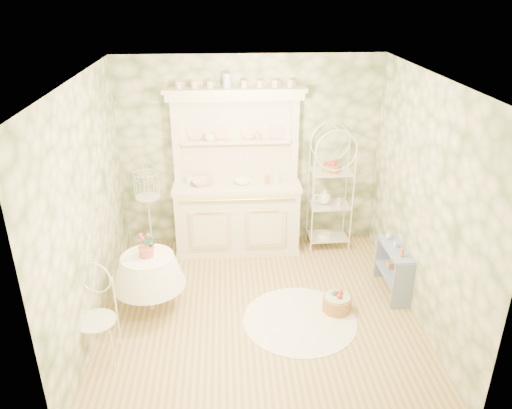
{
  "coord_description": "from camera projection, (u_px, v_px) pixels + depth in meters",
  "views": [
    {
      "loc": [
        -0.34,
        -4.83,
        3.56
      ],
      "look_at": [
        0.0,
        0.5,
        1.15
      ],
      "focal_mm": 35.0,
      "sensor_mm": 36.0,
      "label": 1
    }
  ],
  "objects": [
    {
      "name": "cup_left",
      "position": [
        209.0,
        139.0,
        6.71
      ],
      "size": [
        0.16,
        0.16,
        0.11
      ],
      "primitive_type": "imported",
      "rotation": [
        0.0,
        0.0,
        -0.22
      ],
      "color": "white",
      "rests_on": "kitchen_dresser"
    },
    {
      "name": "bowl_floral",
      "position": [
        202.0,
        184.0,
        6.8
      ],
      "size": [
        0.36,
        0.36,
        0.07
      ],
      "primitive_type": "imported",
      "rotation": [
        0.0,
        0.0,
        0.25
      ],
      "color": "white",
      "rests_on": "kitchen_dresser"
    },
    {
      "name": "wall_back",
      "position": [
        250.0,
        153.0,
        6.96
      ],
      "size": [
        3.6,
        3.6,
        0.0
      ],
      "primitive_type": "plane",
      "color": "beige",
      "rests_on": "floor"
    },
    {
      "name": "bottle_glass",
      "position": [
        388.0,
        236.0,
        6.21
      ],
      "size": [
        0.09,
        0.09,
        0.1
      ],
      "primitive_type": "imported",
      "rotation": [
        0.0,
        0.0,
        0.18
      ],
      "color": "silver",
      "rests_on": "side_shelf"
    },
    {
      "name": "floor_basket",
      "position": [
        337.0,
        304.0,
        5.85
      ],
      "size": [
        0.36,
        0.36,
        0.19
      ],
      "primitive_type": "cylinder",
      "rotation": [
        0.0,
        0.0,
        0.29
      ],
      "color": "#B07741",
      "rests_on": "floor"
    },
    {
      "name": "ceiling",
      "position": [
        259.0,
        78.0,
        4.77
      ],
      "size": [
        3.6,
        3.6,
        0.0
      ],
      "primitive_type": "plane",
      "color": "white",
      "rests_on": "floor"
    },
    {
      "name": "side_shelf",
      "position": [
        393.0,
        272.0,
        6.13
      ],
      "size": [
        0.31,
        0.67,
        0.56
      ],
      "primitive_type": "cube",
      "rotation": [
        0.0,
        0.0,
        0.12
      ],
      "color": "#7486AC",
      "rests_on": "floor"
    },
    {
      "name": "bottle_amber",
      "position": [
        402.0,
        251.0,
        5.8
      ],
      "size": [
        0.07,
        0.07,
        0.15
      ],
      "primitive_type": "imported",
      "rotation": [
        0.0,
        0.0,
        -0.24
      ],
      "color": "#AE714A",
      "rests_on": "side_shelf"
    },
    {
      "name": "bowl_white",
      "position": [
        242.0,
        183.0,
        6.83
      ],
      "size": [
        0.27,
        0.27,
        0.07
      ],
      "primitive_type": "imported",
      "rotation": [
        0.0,
        0.0,
        -0.31
      ],
      "color": "white",
      "rests_on": "kitchen_dresser"
    },
    {
      "name": "lace_rug",
      "position": [
        300.0,
        320.0,
        5.71
      ],
      "size": [
        1.35,
        1.35,
        0.01
      ],
      "primitive_type": "cylinder",
      "rotation": [
        0.0,
        0.0,
        -0.04
      ],
      "color": "white",
      "rests_on": "floor"
    },
    {
      "name": "wall_front",
      "position": [
        276.0,
        307.0,
        3.69
      ],
      "size": [
        3.6,
        3.6,
        0.0
      ],
      "primitive_type": "plane",
      "color": "beige",
      "rests_on": "floor"
    },
    {
      "name": "bakers_rack",
      "position": [
        330.0,
        192.0,
        6.99
      ],
      "size": [
        0.54,
        0.39,
        1.71
      ],
      "primitive_type": "cube",
      "rotation": [
        0.0,
        0.0,
        0.02
      ],
      "color": "white",
      "rests_on": "floor"
    },
    {
      "name": "birdcage_stand",
      "position": [
        149.0,
        213.0,
        6.76
      ],
      "size": [
        0.35,
        0.35,
        1.36
      ],
      "primitive_type": "cube",
      "rotation": [
        0.0,
        0.0,
        0.08
      ],
      "color": "white",
      "rests_on": "floor"
    },
    {
      "name": "cup_right",
      "position": [
        258.0,
        138.0,
        6.73
      ],
      "size": [
        0.12,
        0.12,
        0.09
      ],
      "primitive_type": "imported",
      "rotation": [
        0.0,
        0.0,
        -0.23
      ],
      "color": "white",
      "rests_on": "kitchen_dresser"
    },
    {
      "name": "cafe_chair",
      "position": [
        96.0,
        318.0,
        4.97
      ],
      "size": [
        0.54,
        0.54,
        0.97
      ],
      "primitive_type": "cube",
      "rotation": [
        0.0,
        0.0,
        -0.26
      ],
      "color": "white",
      "rests_on": "floor"
    },
    {
      "name": "round_table",
      "position": [
        150.0,
        287.0,
        5.79
      ],
      "size": [
        0.66,
        0.66,
        0.61
      ],
      "primitive_type": "cylinder",
      "rotation": [
        0.0,
        0.0,
        -0.2
      ],
      "color": "white",
      "rests_on": "floor"
    },
    {
      "name": "bottle_blue",
      "position": [
        396.0,
        244.0,
        6.01
      ],
      "size": [
        0.06,
        0.06,
        0.11
      ],
      "primitive_type": "imported",
      "rotation": [
        0.0,
        0.0,
        0.37
      ],
      "color": "#99B3D4",
      "rests_on": "side_shelf"
    },
    {
      "name": "floor",
      "position": [
        259.0,
        311.0,
        5.88
      ],
      "size": [
        3.6,
        3.6,
        0.0
      ],
      "primitive_type": "plane",
      "color": "tan",
      "rests_on": "ground"
    },
    {
      "name": "potted_geranium",
      "position": [
        149.0,
        245.0,
        5.58
      ],
      "size": [
        0.16,
        0.12,
        0.27
      ],
      "primitive_type": "imported",
      "rotation": [
        0.0,
        0.0,
        -0.16
      ],
      "color": "#3F7238",
      "rests_on": "round_table"
    },
    {
      "name": "wall_left",
      "position": [
        88.0,
        211.0,
        5.22
      ],
      "size": [
        3.6,
        3.6,
        0.0
      ],
      "primitive_type": "plane",
      "color": "beige",
      "rests_on": "floor"
    },
    {
      "name": "wall_right",
      "position": [
        424.0,
        202.0,
        5.43
      ],
      "size": [
        3.6,
        3.6,
        0.0
      ],
      "primitive_type": "plane",
      "color": "beige",
      "rests_on": "floor"
    },
    {
      "name": "kitchen_dresser",
      "position": [
        237.0,
        175.0,
        6.78
      ],
      "size": [
        1.87,
        0.61,
        2.29
      ],
      "primitive_type": "cube",
      "color": "silver",
      "rests_on": "floor"
    }
  ]
}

